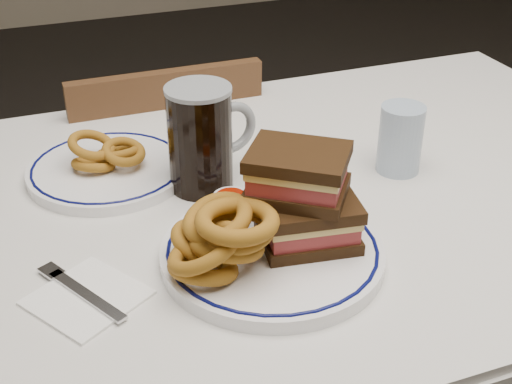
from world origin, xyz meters
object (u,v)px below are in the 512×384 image
object	(u,v)px
chair_far	(164,212)
main_plate	(272,253)
reuben_sandwich	(303,197)
far_plate	(108,169)
beer_mug	(202,137)

from	to	relation	value
chair_far	main_plate	bearing A→B (deg)	-89.87
chair_far	reuben_sandwich	bearing A→B (deg)	-85.87
chair_far	far_plate	bearing A→B (deg)	-115.19
chair_far	main_plate	size ratio (longest dim) A/B	2.78
reuben_sandwich	far_plate	world-z (taller)	reuben_sandwich
chair_far	beer_mug	world-z (taller)	beer_mug
main_plate	far_plate	distance (m)	0.35
main_plate	beer_mug	world-z (taller)	beer_mug
main_plate	reuben_sandwich	bearing A→B (deg)	7.68
chair_far	far_plate	xyz separation A→B (m)	(-0.16, -0.34, 0.31)
beer_mug	main_plate	bearing A→B (deg)	-83.20
main_plate	chair_far	bearing A→B (deg)	90.13
main_plate	far_plate	bearing A→B (deg)	117.43
reuben_sandwich	far_plate	size ratio (longest dim) A/B	0.62
main_plate	beer_mug	distance (m)	0.23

